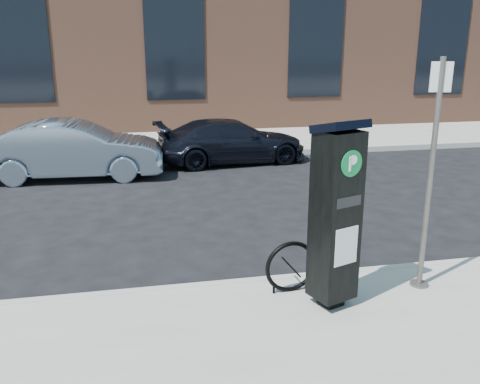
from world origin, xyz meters
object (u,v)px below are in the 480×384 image
object	(u,v)px
sign_pole	(430,179)
car_dark	(231,141)
bike_rack	(291,267)
car_silver	(74,150)
parking_kiosk	(336,213)

from	to	relation	value
sign_pole	car_dark	xyz separation A→B (m)	(-0.92, 8.00, -0.96)
bike_rack	sign_pole	bearing A→B (deg)	-11.38
car_silver	car_dark	xyz separation A→B (m)	(3.97, 0.88, -0.10)
sign_pole	car_silver	distance (m)	8.67
sign_pole	car_dark	world-z (taller)	sign_pole
car_silver	parking_kiosk	bearing A→B (deg)	-150.39
bike_rack	car_dark	world-z (taller)	car_dark
parking_kiosk	bike_rack	size ratio (longest dim) A/B	3.31
sign_pole	car_silver	xyz separation A→B (m)	(-4.89, 7.11, -0.86)
sign_pole	car_dark	bearing A→B (deg)	107.75
sign_pole	bike_rack	distance (m)	1.97
sign_pole	car_dark	size ratio (longest dim) A/B	0.69
car_silver	bike_rack	bearing A→B (deg)	-151.52
parking_kiosk	car_silver	size ratio (longest dim) A/B	0.53
car_silver	car_dark	world-z (taller)	car_silver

